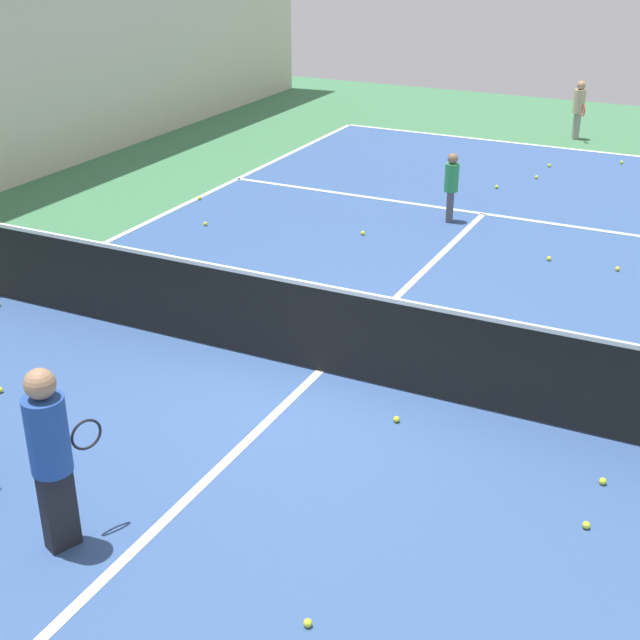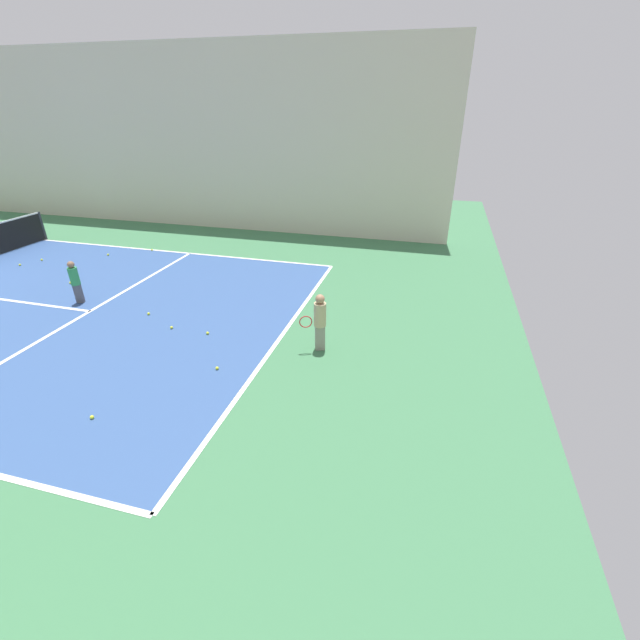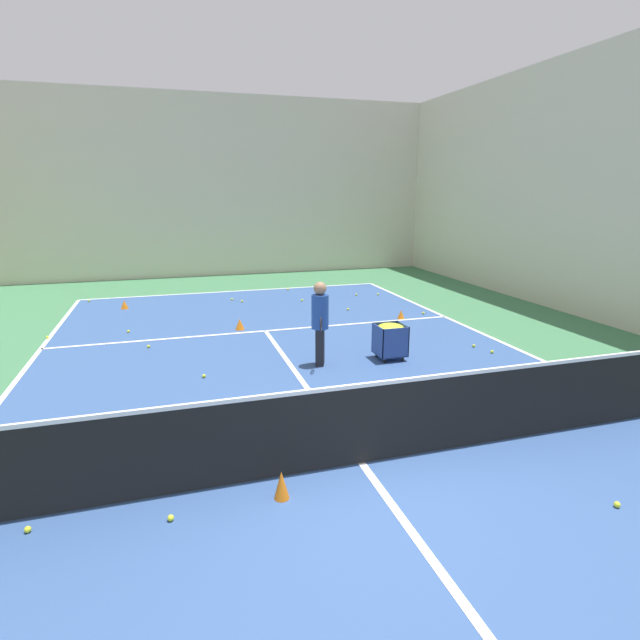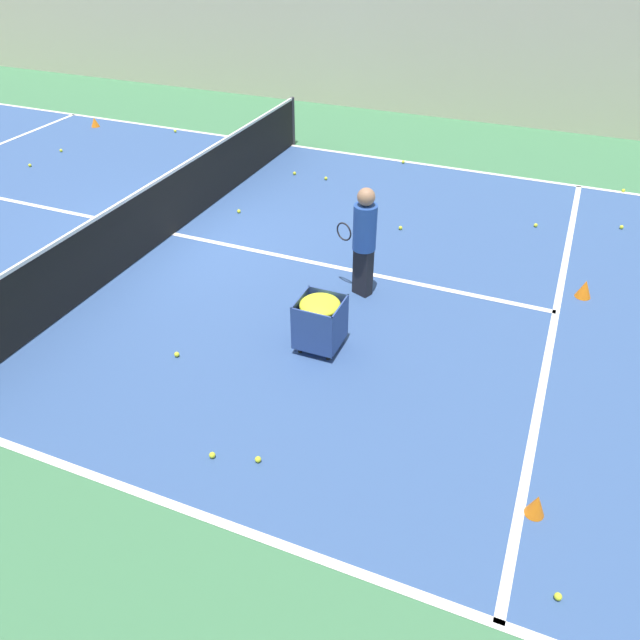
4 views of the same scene
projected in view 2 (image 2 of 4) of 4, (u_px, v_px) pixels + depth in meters
line_baseline_near at (281, 337)px, 10.00m from camera, size 10.04×0.10×0.00m
line_sideline_right at (44, 240)px, 17.06m from camera, size 0.10×23.63×0.00m
line_service_near at (90, 311)px, 11.23m from camera, size 10.04×0.10×0.00m
hall_enclosure_right at (89, 138)px, 18.60m from camera, size 0.15×31.05×7.01m
player_near_baseline at (320, 319)px, 9.17m from camera, size 0.40×0.58×1.32m
child_midcourt at (75, 279)px, 11.43m from camera, size 0.31×0.31×1.19m
tennis_ball_4 at (32, 241)px, 16.84m from camera, size 0.07×0.07×0.07m
tennis_ball_12 at (149, 314)px, 11.03m from camera, size 0.07×0.07×0.07m
tennis_ball_13 at (42, 260)px, 14.81m from camera, size 0.07×0.07×0.07m
tennis_ball_18 at (108, 255)px, 15.31m from camera, size 0.07×0.07×0.07m
tennis_ball_20 at (70, 283)px, 12.92m from camera, size 0.07×0.07×0.07m
tennis_ball_27 at (152, 250)px, 15.81m from camera, size 0.07×0.07×0.07m
tennis_ball_30 at (217, 368)px, 8.77m from camera, size 0.07×0.07×0.07m
tennis_ball_31 at (92, 417)px, 7.41m from camera, size 0.07×0.07×0.07m
tennis_ball_32 at (20, 265)px, 14.36m from camera, size 0.07×0.07×0.07m
tennis_ball_33 at (172, 327)px, 10.36m from camera, size 0.07×0.07×0.07m
tennis_ball_35 at (208, 333)px, 10.11m from camera, size 0.07×0.07×0.07m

